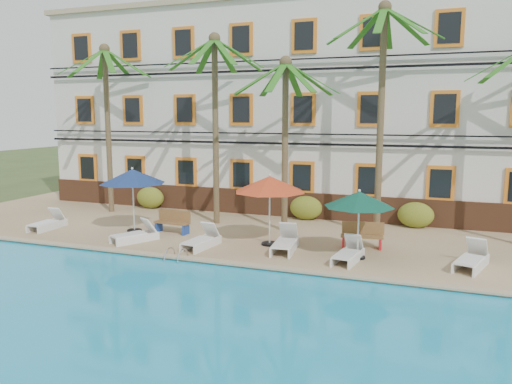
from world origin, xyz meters
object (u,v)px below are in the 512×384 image
at_px(umbrella_red, 270,184).
at_px(lounger_c, 202,240).
at_px(palm_c, 285,119).
at_px(bench_left, 173,221).
at_px(palm_a, 107,106).
at_px(lounger_a, 48,222).
at_px(lounger_f, 472,259).
at_px(bench_right, 362,235).
at_px(umbrella_green, 359,200).
at_px(pool_ladder, 176,259).
at_px(palm_b, 215,103).
at_px(umbrella_blue, 132,177).
at_px(lounger_e, 348,253).
at_px(lounger_d, 285,242).
at_px(lounger_b, 135,234).
at_px(palm_d, 382,90).

distance_m(umbrella_red, lounger_c, 3.18).
distance_m(palm_c, bench_left, 6.15).
relative_size(palm_a, lounger_a, 4.53).
xyz_separation_m(lounger_c, lounger_f, (9.05, 0.70, 0.01)).
distance_m(palm_a, bench_right, 13.77).
relative_size(palm_a, umbrella_green, 3.45).
xyz_separation_m(bench_right, pool_ladder, (-5.61, -3.58, -0.47)).
height_order(palm_a, lounger_c, palm_a).
relative_size(palm_b, lounger_f, 4.08).
bearing_deg(bench_right, lounger_a, -173.21).
distance_m(umbrella_blue, lounger_e, 9.29).
height_order(palm_b, umbrella_blue, palm_b).
distance_m(lounger_c, lounger_d, 3.03).
relative_size(umbrella_red, lounger_f, 1.32).
relative_size(lounger_b, bench_left, 1.22).
distance_m(palm_a, lounger_d, 11.98).
height_order(umbrella_green, lounger_d, umbrella_green).
bearing_deg(palm_a, lounger_e, -19.67).
distance_m(lounger_b, bench_right, 8.46).
relative_size(lounger_e, pool_ladder, 2.47).
distance_m(palm_b, bench_right, 8.42).
relative_size(lounger_a, lounger_b, 0.95).
bearing_deg(pool_ladder, palm_d, 43.84).
bearing_deg(lounger_f, lounger_c, -175.57).
bearing_deg(lounger_e, lounger_f, 9.10).
xyz_separation_m(lounger_d, lounger_f, (6.08, 0.08, -0.01)).
distance_m(umbrella_red, lounger_b, 5.48).
xyz_separation_m(umbrella_blue, lounger_c, (3.70, -1.27, -2.00)).
height_order(bench_left, pool_ladder, bench_left).
xyz_separation_m(umbrella_blue, bench_right, (9.15, 0.71, -1.81)).
height_order(umbrella_blue, lounger_c, umbrella_blue).
distance_m(lounger_d, pool_ladder, 3.85).
relative_size(palm_b, lounger_e, 4.45).
height_order(palm_d, lounger_c, palm_d).
xyz_separation_m(palm_b, lounger_d, (4.17, -3.31, -4.94)).
distance_m(palm_b, umbrella_blue, 4.70).
bearing_deg(umbrella_green, lounger_a, -179.54).
relative_size(umbrella_green, bench_right, 1.51).
bearing_deg(lounger_c, umbrella_green, 5.76).
bearing_deg(lounger_a, lounger_b, -6.54).
bearing_deg(lounger_f, bench_left, 175.10).
relative_size(lounger_b, lounger_e, 1.02).
xyz_separation_m(umbrella_green, lounger_f, (3.53, 0.15, -1.71)).
height_order(umbrella_blue, lounger_e, umbrella_blue).
relative_size(palm_b, umbrella_green, 3.49).
bearing_deg(lounger_f, bench_right, 160.38).
height_order(palm_d, lounger_f, palm_d).
distance_m(lounger_a, lounger_d, 10.39).
bearing_deg(lounger_c, bench_right, 19.99).
relative_size(umbrella_red, umbrella_green, 1.13).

